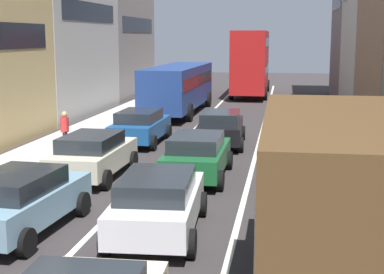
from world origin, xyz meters
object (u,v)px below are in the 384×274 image
object	(u,v)px
sedan_left_lane_third	(93,154)
sedan_left_lane_fourth	(140,126)
coupe_centre_lane_fourth	(220,127)
hatchback_centre_lane_third	(197,155)
wagon_left_lane_second	(20,200)
bus_far_queue_secondary	(251,60)
sedan_centre_lane_second	(158,202)
removalist_box_truck	(341,209)
bus_mid_queue_primary	(179,85)
pedestrian_mid_sidewalk	(65,129)
sedan_right_lane_behind_truck	(301,173)

from	to	relation	value
sedan_left_lane_third	sedan_left_lane_fourth	world-z (taller)	same
coupe_centre_lane_fourth	hatchback_centre_lane_third	bearing A→B (deg)	176.19
wagon_left_lane_second	bus_far_queue_secondary	xyz separation A→B (m)	(3.48, 33.25, 2.03)
hatchback_centre_lane_third	sedan_centre_lane_second	bearing A→B (deg)	178.96
removalist_box_truck	bus_far_queue_secondary	bearing A→B (deg)	5.11
bus_mid_queue_primary	pedestrian_mid_sidewalk	distance (m)	12.54
coupe_centre_lane_fourth	sedan_right_lane_behind_truck	size ratio (longest dim) A/B	0.99
hatchback_centre_lane_third	sedan_left_lane_fourth	distance (m)	6.69
sedan_right_lane_behind_truck	bus_far_queue_secondary	size ratio (longest dim) A/B	0.42
wagon_left_lane_second	hatchback_centre_lane_third	bearing A→B (deg)	-25.99
bus_mid_queue_primary	bus_far_queue_secondary	world-z (taller)	bus_far_queue_secondary
sedan_centre_lane_second	wagon_left_lane_second	world-z (taller)	same
bus_far_queue_secondary	pedestrian_mid_sidewalk	world-z (taller)	bus_far_queue_secondary
bus_far_queue_secondary	coupe_centre_lane_fourth	bearing A→B (deg)	179.62
sedan_centre_lane_second	pedestrian_mid_sidewalk	world-z (taller)	pedestrian_mid_sidewalk
wagon_left_lane_second	sedan_left_lane_fourth	bearing A→B (deg)	3.97
removalist_box_truck	pedestrian_mid_sidewalk	world-z (taller)	removalist_box_truck
sedan_left_lane_third	bus_far_queue_secondary	bearing A→B (deg)	-5.99
coupe_centre_lane_fourth	sedan_right_lane_behind_truck	world-z (taller)	same
coupe_centre_lane_fourth	bus_far_queue_secondary	world-z (taller)	bus_far_queue_secondary
wagon_left_lane_second	sedan_right_lane_behind_truck	distance (m)	7.70
sedan_left_lane_third	pedestrian_mid_sidewalk	bearing A→B (deg)	33.72
pedestrian_mid_sidewalk	sedan_right_lane_behind_truck	bearing A→B (deg)	-64.45
coupe_centre_lane_fourth	pedestrian_mid_sidewalk	distance (m)	6.54
hatchback_centre_lane_third	coupe_centre_lane_fourth	bearing A→B (deg)	-1.23
wagon_left_lane_second	bus_mid_queue_primary	distance (m)	21.78
sedan_left_lane_fourth	sedan_right_lane_behind_truck	xyz separation A→B (m)	(6.71, -7.84, 0.00)
sedan_centre_lane_second	bus_far_queue_secondary	bearing A→B (deg)	-3.78
removalist_box_truck	sedan_left_lane_third	distance (m)	11.47
wagon_left_lane_second	sedan_right_lane_behind_truck	world-z (taller)	same
hatchback_centre_lane_third	wagon_left_lane_second	bearing A→B (deg)	149.94
wagon_left_lane_second	sedan_right_lane_behind_truck	bearing A→B (deg)	-56.48
removalist_box_truck	coupe_centre_lane_fourth	bearing A→B (deg)	12.78
wagon_left_lane_second	pedestrian_mid_sidewalk	xyz separation A→B (m)	(-2.62, 9.48, 0.15)
coupe_centre_lane_fourth	bus_far_queue_secondary	xyz separation A→B (m)	(-0.01, 21.43, 2.03)
bus_far_queue_secondary	pedestrian_mid_sidewalk	bearing A→B (deg)	165.21
sedan_left_lane_fourth	wagon_left_lane_second	bearing A→B (deg)	-179.20
sedan_left_lane_fourth	bus_far_queue_secondary	world-z (taller)	bus_far_queue_secondary
wagon_left_lane_second	bus_mid_queue_primary	xyz separation A→B (m)	(-0.19, 21.76, 0.96)
removalist_box_truck	bus_mid_queue_primary	distance (m)	26.25
sedan_centre_lane_second	sedan_right_lane_behind_truck	bearing A→B (deg)	-48.12
bus_mid_queue_primary	removalist_box_truck	bearing A→B (deg)	-162.80
sedan_left_lane_fourth	bus_mid_queue_primary	xyz separation A→B (m)	(-0.17, 10.11, 0.96)
sedan_centre_lane_second	sedan_left_lane_third	size ratio (longest dim) A/B	1.01
sedan_centre_lane_second	hatchback_centre_lane_third	size ratio (longest dim) A/B	1.02
sedan_left_lane_fourth	bus_mid_queue_primary	world-z (taller)	bus_mid_queue_primary
sedan_centre_lane_second	bus_mid_queue_primary	size ratio (longest dim) A/B	0.42
removalist_box_truck	bus_far_queue_secondary	xyz separation A→B (m)	(-3.62, 36.71, 0.86)
hatchback_centre_lane_third	sedan_left_lane_fourth	xyz separation A→B (m)	(-3.40, 5.76, 0.00)
sedan_left_lane_third	bus_far_queue_secondary	world-z (taller)	bus_far_queue_secondary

